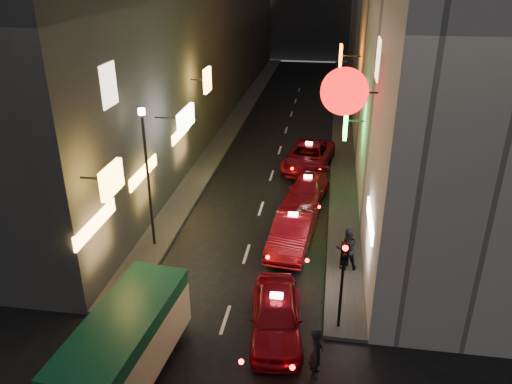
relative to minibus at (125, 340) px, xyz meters
The scene contains 13 objects.
building_left 30.14m from the minibus, 101.21° to the left, with size 7.61×52.12×18.00m.
building_right 31.35m from the minibus, 70.18° to the left, with size 8.18×52.00×18.00m.
sidewalk_left 28.75m from the minibus, 93.85° to the left, with size 1.50×52.00×0.15m, color #4B4946.
sidewalk_right 29.42m from the minibus, 77.08° to the left, with size 1.50×52.00×0.15m, color #4B4946.
minibus is the anchor object (origin of this frame).
taxi_near 5.05m from the minibus, 33.13° to the left, with size 2.86×5.64×1.89m.
taxi_second 9.63m from the minibus, 63.75° to the left, with size 2.89×5.81×1.95m.
taxi_third 14.21m from the minibus, 70.96° to the left, with size 2.68×5.11×1.72m.
taxi_far 18.75m from the minibus, 76.41° to the left, with size 3.21×5.89×1.95m.
pedestrian_crossing 5.74m from the minibus, 10.27° to the left, with size 0.65×0.42×1.97m, color black.
pedestrian_sidewalk 9.59m from the minibus, 46.51° to the left, with size 0.79×0.49×2.09m, color black.
traffic_light 7.15m from the minibus, 26.25° to the left, with size 0.26×0.43×3.50m.
lamp_post 8.18m from the minibus, 103.80° to the left, with size 0.28×0.28×6.22m.
Camera 1 is at (3.26, -5.49, 11.66)m, focal length 35.00 mm.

